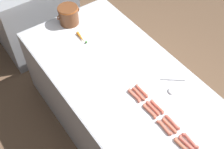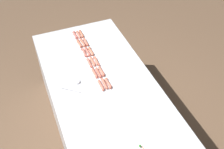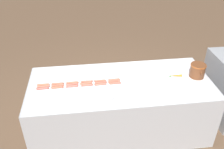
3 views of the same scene
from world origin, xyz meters
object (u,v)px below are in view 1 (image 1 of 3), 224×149
object	(u,v)px
bean_pot	(68,14)
hot_dog_2	(182,146)
hot_dog_3	(164,128)
hot_dog_8	(186,144)
back_cabinet	(34,14)
hot_dog_10	(153,108)
hot_dog_5	(134,95)
carrot	(81,38)
hot_dog_4	(150,111)
hot_dog_16	(157,107)
hot_dog_15	(172,122)
hot_dog_11	(139,94)
hot_dog_14	(190,141)
hot_dog_17	(142,91)
serving_spoon	(172,87)
hot_dog_9	(169,126)

from	to	relation	value
bean_pot	hot_dog_2	bearing A→B (deg)	-91.50
hot_dog_3	hot_dog_8	size ratio (longest dim) A/B	1.00
back_cabinet	hot_dog_10	size ratio (longest dim) A/B	5.94
hot_dog_5	carrot	size ratio (longest dim) A/B	0.90
hot_dog_3	carrot	world-z (taller)	carrot
hot_dog_8	carrot	xyz separation A→B (m)	(-0.03, 1.44, 0.00)
hot_dog_2	hot_dog_10	world-z (taller)	same
hot_dog_10	hot_dog_8	bearing A→B (deg)	-90.53
hot_dog_4	hot_dog_16	world-z (taller)	same
hot_dog_15	hot_dog_11	bearing A→B (deg)	96.57
hot_dog_10	hot_dog_16	world-z (taller)	same
hot_dog_10	hot_dog_14	size ratio (longest dim) A/B	1.00
hot_dog_11	hot_dog_14	world-z (taller)	same
hot_dog_3	carrot	xyz separation A→B (m)	(0.01, 1.25, 0.00)
hot_dog_14	bean_pot	distance (m)	1.74
back_cabinet	hot_dog_2	xyz separation A→B (m)	(0.07, -2.56, 0.37)
back_cabinet	hot_dog_14	size ratio (longest dim) A/B	5.95
hot_dog_2	hot_dog_8	world-z (taller)	same
hot_dog_2	back_cabinet	bearing A→B (deg)	91.47
hot_dog_3	hot_dog_5	xyz separation A→B (m)	(0.00, 0.38, 0.00)
back_cabinet	hot_dog_8	xyz separation A→B (m)	(0.11, -2.56, 0.37)
hot_dog_2	hot_dog_10	size ratio (longest dim) A/B	1.00
hot_dog_10	carrot	xyz separation A→B (m)	(-0.03, 1.06, 0.00)
hot_dog_17	serving_spoon	xyz separation A→B (m)	(0.24, -0.12, -0.01)
hot_dog_4	bean_pot	bearing A→B (deg)	88.27
hot_dog_2	serving_spoon	world-z (taller)	hot_dog_2
hot_dog_14	hot_dog_17	world-z (taller)	same
hot_dog_9	hot_dog_15	bearing A→B (deg)	12.39
hot_dog_4	hot_dog_10	size ratio (longest dim) A/B	1.00
hot_dog_2	hot_dog_8	size ratio (longest dim) A/B	1.00
hot_dog_17	carrot	distance (m)	0.87
hot_dog_4	hot_dog_17	distance (m)	0.21
hot_dog_4	hot_dog_5	xyz separation A→B (m)	(-0.00, 0.20, 0.00)
hot_dog_4	hot_dog_5	size ratio (longest dim) A/B	1.00
hot_dog_3	hot_dog_8	world-z (taller)	same
back_cabinet	hot_dog_9	distance (m)	2.41
hot_dog_5	bean_pot	size ratio (longest dim) A/B	0.62
hot_dog_17	serving_spoon	distance (m)	0.27
hot_dog_8	hot_dog_14	distance (m)	0.04
hot_dog_3	hot_dog_15	size ratio (longest dim) A/B	1.00
hot_dog_8	back_cabinet	bearing A→B (deg)	92.39
hot_dog_16	serving_spoon	size ratio (longest dim) A/B	0.70
hot_dog_9	serving_spoon	world-z (taller)	hot_dog_9
hot_dog_5	bean_pot	world-z (taller)	bean_pot
hot_dog_8	bean_pot	size ratio (longest dim) A/B	0.62
hot_dog_8	hot_dog_14	world-z (taller)	same
hot_dog_15	bean_pot	xyz separation A→B (m)	(-0.04, 1.54, 0.09)
hot_dog_3	hot_dog_16	size ratio (longest dim) A/B	1.00
hot_dog_10	hot_dog_15	distance (m)	0.19
hot_dog_2	hot_dog_4	bearing A→B (deg)	89.36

